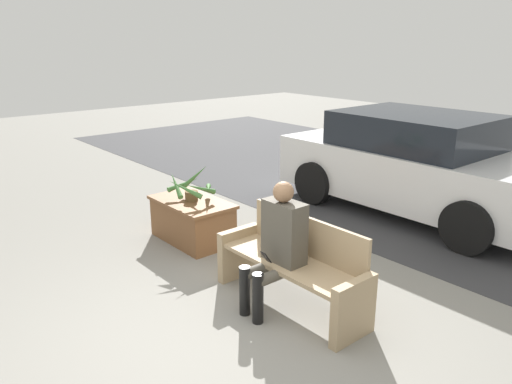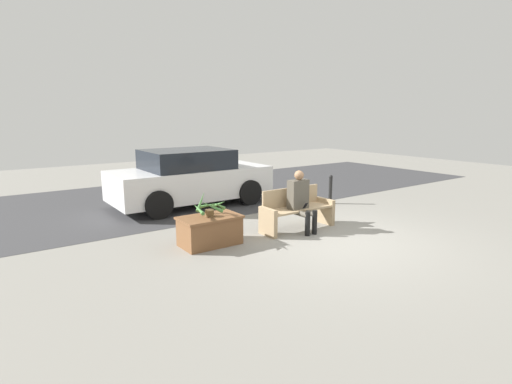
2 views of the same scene
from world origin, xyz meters
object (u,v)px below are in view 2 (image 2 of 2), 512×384
person_seated (301,198)px  potted_plant (210,207)px  parked_car (190,178)px  bench (296,210)px  bollard_post (330,189)px  planter_box (210,230)px

person_seated → potted_plant: bearing=171.2°
person_seated → parked_car: size_ratio=0.31×
bench → bollard_post: bench is taller
bollard_post → parked_car: bearing=146.9°
bench → bollard_post: bearing=28.9°
bollard_post → planter_box: bearing=-165.0°
person_seated → bollard_post: person_seated is taller
parked_car → bollard_post: bearing=-33.1°
bench → potted_plant: potted_plant is taller
person_seated → potted_plant: (-1.94, 0.30, 0.03)m
parked_car → bollard_post: 3.77m
planter_box → bench: bearing=-3.8°
bench → potted_plant: (-1.99, 0.13, 0.31)m
person_seated → planter_box: 2.02m
parked_car → bollard_post: (3.15, -2.05, -0.32)m
person_seated → bench: bearing=75.7°
bench → planter_box: bearing=176.2°
bench → potted_plant: 2.01m
person_seated → parked_car: bearing=102.2°
planter_box → parked_car: size_ratio=0.27×
planter_box → bollard_post: (4.34, 1.16, 0.12)m
planter_box → person_seated: bearing=-8.8°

